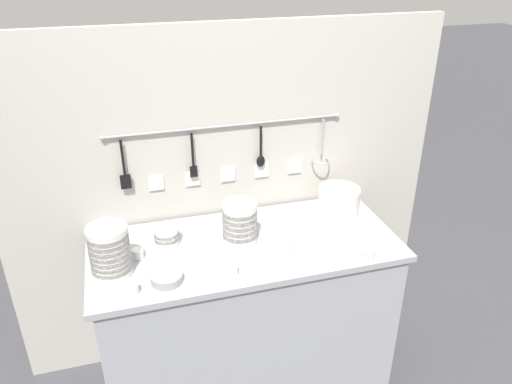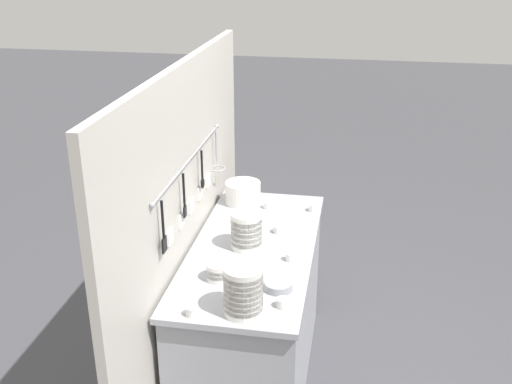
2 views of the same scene
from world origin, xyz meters
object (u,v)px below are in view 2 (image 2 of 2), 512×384
Objects in this scene: bowl_stack_back_corner at (243,290)px; cup_edge_far at (282,303)px; plate_stack at (243,193)px; cup_back_right at (192,311)px; steel_mixing_bowl at (278,285)px; cup_centre at (291,257)px; cup_front_right at (267,205)px; bowl_stack_tall_left at (218,271)px; bowl_stack_nested_right at (246,230)px; cup_front_left at (278,229)px; cup_back_left at (313,208)px; cup_by_caddy at (229,292)px.

bowl_stack_back_corner is 4.31× the size of cup_edge_far.
cup_back_right is (-1.19, -0.01, -0.04)m from plate_stack.
steel_mixing_bowl is 0.27m from cup_centre.
cup_edge_far is at bearing -167.43° from cup_front_right.
plate_stack is 0.17m from cup_front_right.
plate_stack reaches higher than cup_edge_far.
plate_stack is at bearing 29.57° from cup_centre.
cup_centre is at bearing -160.49° from cup_front_right.
bowl_stack_back_corner is 0.31m from bowl_stack_tall_left.
cup_edge_far is at bearing -118.68° from bowl_stack_tall_left.
plate_stack is (1.13, 0.23, -0.05)m from bowl_stack_back_corner.
cup_centre is at bearing -4.95° from steel_mixing_bowl.
bowl_stack_nested_right is 0.92× the size of plate_stack.
cup_front_left is at bearing -21.74° from bowl_stack_tall_left.
cup_front_right and cup_back_left have the same top height.
bowl_stack_tall_left is at bearing -176.25° from plate_stack.
cup_centre is (-0.65, -0.37, -0.04)m from plate_stack.
bowl_stack_back_corner is 4.31× the size of cup_back_left.
bowl_stack_nested_right is 0.65m from cup_back_right.
cup_back_left is at bearing -88.67° from cup_front_right.
cup_back_right is at bearing 160.04° from cup_back_left.
bowl_stack_nested_right is 0.59m from bowl_stack_back_corner.
bowl_stack_tall_left is at bearing 156.09° from cup_back_left.
bowl_stack_tall_left is 0.91m from cup_back_left.
cup_front_left is 0.32m from cup_front_right.
plate_stack reaches higher than bowl_stack_tall_left.
bowl_stack_tall_left is at bearing 173.10° from cup_front_right.
cup_back_right is at bearing 172.74° from cup_front_right.
plate_stack reaches higher than cup_front_right.
cup_edge_far is at bearing -70.90° from cup_back_right.
bowl_stack_nested_right is 0.59m from cup_back_left.
bowl_stack_tall_left is 2.20× the size of cup_front_left.
cup_edge_far reaches higher than steel_mixing_bowl.
cup_by_caddy is at bearing -36.60° from cup_back_right.
bowl_stack_back_corner is at bearing -170.36° from bowl_stack_nested_right.
cup_front_right is at bearing -3.60° from bowl_stack_nested_right.
bowl_stack_nested_right is at bearing -11.79° from bowl_stack_tall_left.
bowl_stack_tall_left is 2.20× the size of cup_front_right.
bowl_stack_back_corner is 1.11m from cup_back_left.
cup_by_caddy is (-0.10, 0.21, 0.00)m from steel_mixing_bowl.
cup_back_right is at bearing 169.92° from bowl_stack_nested_right.
bowl_stack_back_corner reaches higher than bowl_stack_nested_right.
cup_edge_far is 0.25m from cup_by_caddy.
cup_edge_far and cup_centre have the same top height.
bowl_stack_nested_right is 0.25m from cup_front_left.
bowl_stack_tall_left is 2.20× the size of cup_back_left.
cup_edge_far is 0.71m from cup_front_left.
steel_mixing_bowl is at bearing 175.05° from cup_centre.
cup_front_left is at bearing -160.64° from cup_front_right.
bowl_stack_back_corner reaches higher than cup_back_left.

